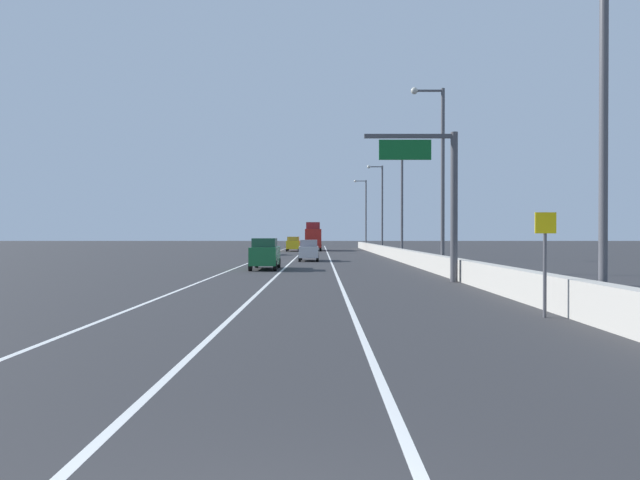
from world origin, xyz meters
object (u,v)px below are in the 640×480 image
object	(u,v)px
car_green_1	(265,254)
box_truck	(313,237)
speed_advisory_sign	(545,256)
lamp_post_right_second	(439,168)
overhead_sign_gantry	(440,188)
lamp_post_right_fourth	(381,203)
car_yellow_2	(294,244)
lamp_post_right_fifth	(365,210)
car_blue_0	(262,247)
lamp_post_right_third	(400,192)
lamp_post_right_near	(596,83)
car_silver_3	(309,250)

from	to	relation	value
car_green_1	box_truck	bearing A→B (deg)	86.74
box_truck	speed_advisory_sign	bearing A→B (deg)	-83.89
lamp_post_right_second	box_truck	xyz separation A→B (m)	(-8.58, 50.32, -4.62)
overhead_sign_gantry	lamp_post_right_second	bearing A→B (deg)	78.13
lamp_post_right_fourth	box_truck	size ratio (longest dim) A/B	1.49
box_truck	car_yellow_2	bearing A→B (deg)	-127.55
lamp_post_right_fifth	car_blue_0	bearing A→B (deg)	-117.64
speed_advisory_sign	lamp_post_right_second	xyz separation A→B (m)	(1.11, 19.51, 4.84)
car_blue_0	lamp_post_right_third	bearing A→B (deg)	-38.50
lamp_post_right_second	box_truck	world-z (taller)	lamp_post_right_second
lamp_post_right_fifth	car_blue_0	xyz separation A→B (m)	(-14.50, -27.69, -5.64)
lamp_post_right_near	speed_advisory_sign	bearing A→B (deg)	170.00
speed_advisory_sign	car_blue_0	size ratio (longest dim) A/B	0.65
lamp_post_right_fifth	car_green_1	xyz separation A→B (m)	(-11.27, -56.15, -5.54)
overhead_sign_gantry	box_truck	xyz separation A→B (m)	(-7.03, 57.70, -2.74)
speed_advisory_sign	lamp_post_right_second	size ratio (longest dim) A/B	0.26
box_truck	car_green_1	bearing A→B (deg)	-93.26
speed_advisory_sign	lamp_post_right_fifth	distance (m)	78.88
lamp_post_right_near	box_truck	xyz separation A→B (m)	(-8.78, 70.06, -4.62)
lamp_post_right_near	lamp_post_right_second	world-z (taller)	same
speed_advisory_sign	lamp_post_right_near	distance (m)	5.02
car_silver_3	lamp_post_right_fourth	bearing A→B (deg)	69.05
car_green_1	box_truck	distance (m)	47.34
car_yellow_2	car_green_1	bearing A→B (deg)	-89.83
car_blue_0	car_green_1	world-z (taller)	car_green_1
overhead_sign_gantry	car_green_1	world-z (taller)	overhead_sign_gantry
car_silver_3	box_truck	distance (m)	34.59
lamp_post_right_third	car_yellow_2	xyz separation A→B (m)	(-11.72, 26.91, -5.55)
car_blue_0	car_green_1	distance (m)	28.63
lamp_post_right_third	car_green_1	world-z (taller)	lamp_post_right_third
car_yellow_2	car_silver_3	distance (m)	31.04
lamp_post_right_third	car_silver_3	distance (m)	11.22
speed_advisory_sign	lamp_post_right_third	world-z (taller)	lamp_post_right_third
lamp_post_right_near	lamp_post_right_second	distance (m)	19.74
car_silver_3	car_green_1	bearing A→B (deg)	-102.22
overhead_sign_gantry	lamp_post_right_near	distance (m)	12.63
lamp_post_right_third	car_blue_0	distance (m)	19.75
lamp_post_right_fourth	car_green_1	distance (m)	38.68
overhead_sign_gantry	speed_advisory_sign	size ratio (longest dim) A/B	2.50
lamp_post_right_second	car_silver_3	world-z (taller)	lamp_post_right_second
overhead_sign_gantry	car_yellow_2	world-z (taller)	overhead_sign_gantry
lamp_post_right_fourth	car_green_1	xyz separation A→B (m)	(-11.83, -36.41, -5.54)
lamp_post_right_second	car_blue_0	size ratio (longest dim) A/B	2.52
lamp_post_right_third	car_silver_3	world-z (taller)	lamp_post_right_third
car_yellow_2	lamp_post_right_third	bearing A→B (deg)	-66.47
lamp_post_right_second	car_blue_0	xyz separation A→B (m)	(-14.51, 31.52, -5.64)
lamp_post_right_near	car_green_1	bearing A→B (deg)	116.71
box_truck	lamp_post_right_near	bearing A→B (deg)	-82.85
lamp_post_right_second	lamp_post_right_third	bearing A→B (deg)	89.11
speed_advisory_sign	box_truck	bearing A→B (deg)	96.11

